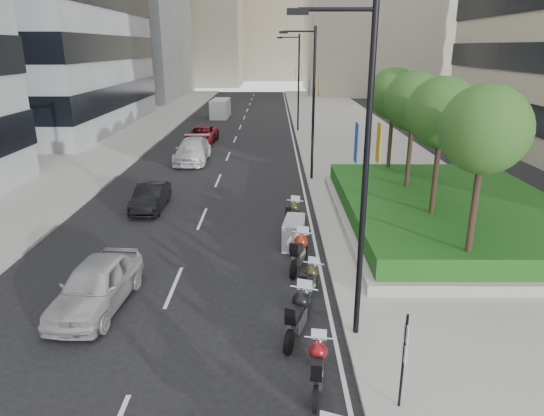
{
  "coord_description": "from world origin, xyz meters",
  "views": [
    {
      "loc": [
        1.95,
        -11.01,
        7.89
      ],
      "look_at": [
        1.89,
        6.62,
        2.0
      ],
      "focal_mm": 32.0,
      "sensor_mm": 36.0,
      "label": 1
    }
  ],
  "objects_px": {
    "parking_sign": "(404,357)",
    "motorcycle_4": "(299,251)",
    "motorcycle_6": "(293,215)",
    "motorcycle_5": "(294,233)",
    "motorcycle_2": "(299,314)",
    "car_a": "(96,285)",
    "motorcycle_3": "(309,282)",
    "car_d": "(202,135)",
    "lamp_post_0": "(360,164)",
    "delivery_van": "(220,109)",
    "lamp_post_1": "(311,97)",
    "car_c": "(193,150)",
    "car_b": "(151,197)",
    "motorcycle_1": "(317,366)",
    "lamp_post_2": "(297,78)"
  },
  "relations": [
    {
      "from": "motorcycle_4",
      "to": "car_d",
      "type": "bearing_deg",
      "value": 31.79
    },
    {
      "from": "motorcycle_3",
      "to": "car_d",
      "type": "bearing_deg",
      "value": 34.08
    },
    {
      "from": "lamp_post_0",
      "to": "car_d",
      "type": "relative_size",
      "value": 1.8
    },
    {
      "from": "motorcycle_1",
      "to": "motorcycle_6",
      "type": "height_order",
      "value": "motorcycle_6"
    },
    {
      "from": "car_b",
      "to": "delivery_van",
      "type": "bearing_deg",
      "value": 89.65
    },
    {
      "from": "motorcycle_2",
      "to": "motorcycle_6",
      "type": "distance_m",
      "value": 8.73
    },
    {
      "from": "car_b",
      "to": "car_c",
      "type": "height_order",
      "value": "car_c"
    },
    {
      "from": "motorcycle_5",
      "to": "car_b",
      "type": "distance_m",
      "value": 8.54
    },
    {
      "from": "motorcycle_5",
      "to": "motorcycle_4",
      "type": "bearing_deg",
      "value": -168.15
    },
    {
      "from": "car_c",
      "to": "motorcycle_6",
      "type": "bearing_deg",
      "value": -64.26
    },
    {
      "from": "lamp_post_1",
      "to": "motorcycle_1",
      "type": "relative_size",
      "value": 4.2
    },
    {
      "from": "lamp_post_1",
      "to": "motorcycle_5",
      "type": "distance_m",
      "value": 11.35
    },
    {
      "from": "car_a",
      "to": "delivery_van",
      "type": "bearing_deg",
      "value": 95.51
    },
    {
      "from": "motorcycle_5",
      "to": "car_d",
      "type": "xyz_separation_m",
      "value": [
        -7.01,
        22.63,
        0.12
      ]
    },
    {
      "from": "lamp_post_1",
      "to": "car_c",
      "type": "bearing_deg",
      "value": 146.7
    },
    {
      "from": "motorcycle_2",
      "to": "motorcycle_6",
      "type": "height_order",
      "value": "motorcycle_2"
    },
    {
      "from": "parking_sign",
      "to": "motorcycle_4",
      "type": "relative_size",
      "value": 1.05
    },
    {
      "from": "motorcycle_1",
      "to": "delivery_van",
      "type": "relative_size",
      "value": 0.43
    },
    {
      "from": "lamp_post_1",
      "to": "car_d",
      "type": "height_order",
      "value": "lamp_post_1"
    },
    {
      "from": "motorcycle_4",
      "to": "car_c",
      "type": "height_order",
      "value": "car_c"
    },
    {
      "from": "motorcycle_1",
      "to": "motorcycle_6",
      "type": "relative_size",
      "value": 0.95
    },
    {
      "from": "lamp_post_2",
      "to": "car_c",
      "type": "bearing_deg",
      "value": -122.21
    },
    {
      "from": "motorcycle_4",
      "to": "motorcycle_1",
      "type": "bearing_deg",
      "value": -163.48
    },
    {
      "from": "lamp_post_0",
      "to": "motorcycle_6",
      "type": "height_order",
      "value": "lamp_post_0"
    },
    {
      "from": "car_c",
      "to": "car_a",
      "type": "bearing_deg",
      "value": -90.01
    },
    {
      "from": "motorcycle_4",
      "to": "car_a",
      "type": "xyz_separation_m",
      "value": [
        -6.54,
        -2.91,
        0.12
      ]
    },
    {
      "from": "motorcycle_6",
      "to": "car_c",
      "type": "height_order",
      "value": "car_c"
    },
    {
      "from": "motorcycle_2",
      "to": "motorcycle_4",
      "type": "xyz_separation_m",
      "value": [
        0.25,
        4.49,
        -0.01
      ]
    },
    {
      "from": "motorcycle_4",
      "to": "delivery_van",
      "type": "xyz_separation_m",
      "value": [
        -7.18,
        40.41,
        0.32
      ]
    },
    {
      "from": "parking_sign",
      "to": "motorcycle_4",
      "type": "height_order",
      "value": "parking_sign"
    },
    {
      "from": "motorcycle_2",
      "to": "lamp_post_1",
      "type": "bearing_deg",
      "value": 13.35
    },
    {
      "from": "car_a",
      "to": "motorcycle_3",
      "type": "bearing_deg",
      "value": 9.93
    },
    {
      "from": "lamp_post_2",
      "to": "motorcycle_1",
      "type": "xyz_separation_m",
      "value": [
        -1.13,
        -37.15,
        -4.49
      ]
    },
    {
      "from": "motorcycle_5",
      "to": "delivery_van",
      "type": "distance_m",
      "value": 38.95
    },
    {
      "from": "parking_sign",
      "to": "car_c",
      "type": "bearing_deg",
      "value": 108.95
    },
    {
      "from": "lamp_post_1",
      "to": "car_a",
      "type": "height_order",
      "value": "lamp_post_1"
    },
    {
      "from": "car_b",
      "to": "car_a",
      "type": "bearing_deg",
      "value": -86.4
    },
    {
      "from": "car_a",
      "to": "car_d",
      "type": "relative_size",
      "value": 0.9
    },
    {
      "from": "delivery_van",
      "to": "motorcycle_4",
      "type": "bearing_deg",
      "value": -78.28
    },
    {
      "from": "car_b",
      "to": "car_d",
      "type": "height_order",
      "value": "car_d"
    },
    {
      "from": "motorcycle_6",
      "to": "car_a",
      "type": "relative_size",
      "value": 0.5
    },
    {
      "from": "motorcycle_6",
      "to": "motorcycle_5",
      "type": "bearing_deg",
      "value": -165.59
    },
    {
      "from": "motorcycle_3",
      "to": "motorcycle_6",
      "type": "xyz_separation_m",
      "value": [
        -0.32,
        6.52,
        0.06
      ]
    },
    {
      "from": "motorcycle_1",
      "to": "car_d",
      "type": "relative_size",
      "value": 0.43
    },
    {
      "from": "lamp_post_0",
      "to": "lamp_post_2",
      "type": "xyz_separation_m",
      "value": [
        0.0,
        35.0,
        0.0
      ]
    },
    {
      "from": "motorcycle_1",
      "to": "motorcycle_3",
      "type": "xyz_separation_m",
      "value": [
        0.12,
        4.43,
        -0.01
      ]
    },
    {
      "from": "lamp_post_0",
      "to": "car_b",
      "type": "distance_m",
      "value": 14.89
    },
    {
      "from": "motorcycle_6",
      "to": "parking_sign",
      "type": "bearing_deg",
      "value": -155.21
    },
    {
      "from": "motorcycle_2",
      "to": "car_a",
      "type": "xyz_separation_m",
      "value": [
        -6.3,
        1.58,
        0.11
      ]
    },
    {
      "from": "lamp_post_1",
      "to": "car_d",
      "type": "xyz_separation_m",
      "value": [
        -8.37,
        12.29,
        -4.37
      ]
    }
  ]
}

